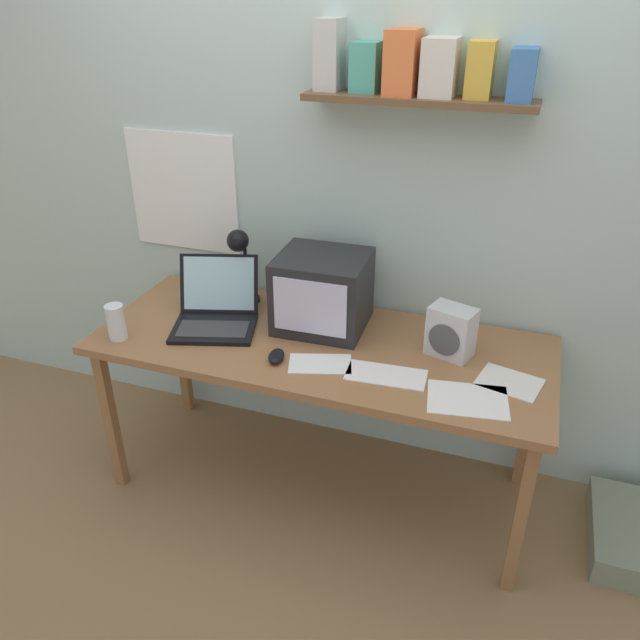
% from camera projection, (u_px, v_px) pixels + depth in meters
% --- Properties ---
extents(ground_plane, '(12.00, 12.00, 0.00)m').
position_uv_depth(ground_plane, '(320.00, 481.00, 2.87)').
color(ground_plane, '#916F49').
extents(back_wall, '(5.60, 0.24, 2.60)m').
position_uv_depth(back_wall, '(353.00, 177.00, 2.58)').
color(back_wall, silver).
rests_on(back_wall, ground_plane).
extents(corner_desk, '(1.84, 0.73, 0.75)m').
position_uv_depth(corner_desk, '(320.00, 354.00, 2.54)').
color(corner_desk, '#9A683F').
rests_on(corner_desk, ground_plane).
extents(crt_monitor, '(0.37, 0.34, 0.31)m').
position_uv_depth(crt_monitor, '(322.00, 292.00, 2.56)').
color(crt_monitor, '#232326').
rests_on(crt_monitor, corner_desk).
extents(laptop, '(0.42, 0.43, 0.25)m').
position_uv_depth(laptop, '(216.00, 309.00, 2.63)').
color(laptop, black).
rests_on(laptop, corner_desk).
extents(desk_lamp, '(0.11, 0.16, 0.36)m').
position_uv_depth(desk_lamp, '(240.00, 253.00, 2.68)').
color(desk_lamp, black).
rests_on(desk_lamp, corner_desk).
extents(juice_glass, '(0.07, 0.07, 0.15)m').
position_uv_depth(juice_glass, '(116.00, 324.00, 2.51)').
color(juice_glass, white).
rests_on(juice_glass, corner_desk).
extents(space_heater, '(0.19, 0.16, 0.20)m').
position_uv_depth(space_heater, '(451.00, 332.00, 2.38)').
color(space_heater, silver).
rests_on(space_heater, corner_desk).
extents(computer_mouse, '(0.08, 0.11, 0.03)m').
position_uv_depth(computer_mouse, '(276.00, 356.00, 2.39)').
color(computer_mouse, black).
rests_on(computer_mouse, corner_desk).
extents(open_notebook, '(0.25, 0.22, 0.00)m').
position_uv_depth(open_notebook, '(509.00, 382.00, 2.26)').
color(open_notebook, silver).
rests_on(open_notebook, corner_desk).
extents(printed_handout, '(0.30, 0.16, 0.00)m').
position_uv_depth(printed_handout, '(386.00, 375.00, 2.30)').
color(printed_handout, white).
rests_on(printed_handout, corner_desk).
extents(loose_paper_near_monitor, '(0.27, 0.21, 0.00)m').
position_uv_depth(loose_paper_near_monitor, '(320.00, 364.00, 2.36)').
color(loose_paper_near_monitor, white).
rests_on(loose_paper_near_monitor, corner_desk).
extents(loose_paper_near_laptop, '(0.30, 0.24, 0.00)m').
position_uv_depth(loose_paper_near_laptop, '(468.00, 400.00, 2.16)').
color(loose_paper_near_laptop, white).
rests_on(loose_paper_near_laptop, corner_desk).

